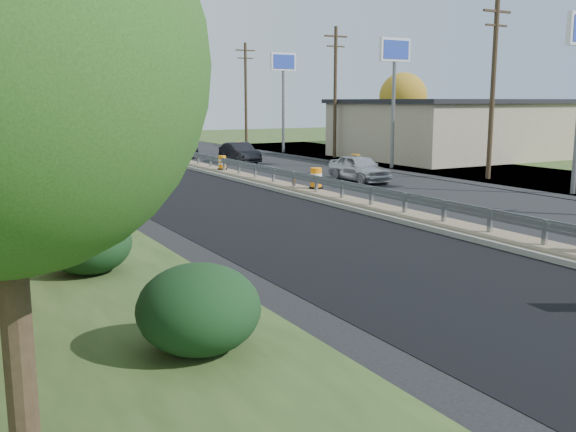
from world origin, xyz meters
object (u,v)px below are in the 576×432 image
car_silver (359,168)px  car_dark_mid (240,153)px  barrel_median_mid (316,179)px  barrel_median_far (222,163)px  car_dark_far (180,147)px  barrel_shoulder_mid (356,162)px  barrel_shoulder_far (239,148)px

car_silver → car_dark_mid: bearing=97.3°
barrel_median_mid → barrel_median_far: bearing=92.6°
barrel_median_far → car_dark_far: size_ratio=0.16×
car_silver → car_dark_far: size_ratio=0.84×
barrel_median_mid → car_silver: (4.31, 2.66, 0.03)m
barrel_shoulder_mid → car_silver: car_silver is taller
barrel_median_far → barrel_shoulder_mid: bearing=-15.2°
car_dark_far → car_dark_mid: bearing=113.8°
barrel_median_mid → barrel_shoulder_mid: size_ratio=1.00×
barrel_shoulder_far → car_dark_far: bearing=-169.0°
barrel_median_far → car_dark_mid: 6.51m
barrel_median_far → car_dark_mid: car_dark_mid is taller
car_dark_mid → car_dark_far: 6.76m
barrel_shoulder_mid → car_dark_far: 15.34m
car_dark_mid → car_dark_far: car_dark_far is taller
barrel_median_mid → barrel_median_far: 9.63m
barrel_shoulder_mid → barrel_shoulder_far: size_ratio=1.04×
barrel_median_far → barrel_shoulder_far: bearing=61.2°
car_silver → car_dark_mid: 12.41m
barrel_median_mid → barrel_shoulder_mid: barrel_median_mid is taller
barrel_shoulder_mid → car_dark_mid: size_ratio=0.23×
car_dark_far → car_silver: bearing=106.3°
barrel_median_far → car_dark_far: bearing=81.9°
car_dark_mid → barrel_median_mid: bearing=-100.8°
barrel_median_far → car_dark_mid: (3.64, 5.40, 0.07)m
barrel_median_far → car_dark_mid: bearing=56.0°
car_dark_mid → car_dark_far: (-1.94, 6.48, 0.03)m
car_silver → car_dark_mid: car_silver is taller
car_silver → barrel_median_far: bearing=126.4°
barrel_shoulder_mid → car_silver: bearing=-123.4°
car_silver → car_dark_mid: (-1.10, 12.36, -0.02)m
barrel_shoulder_far → car_dark_far: (-5.42, -1.05, 0.28)m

